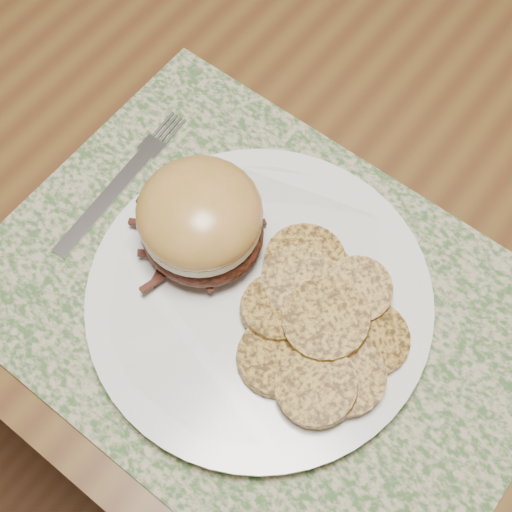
{
  "coord_description": "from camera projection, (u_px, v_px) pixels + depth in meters",
  "views": [
    {
      "loc": [
        -0.05,
        -0.42,
        1.29
      ],
      "look_at": [
        -0.19,
        -0.24,
        0.79
      ],
      "focal_mm": 50.0,
      "sensor_mm": 36.0,
      "label": 1
    }
  ],
  "objects": [
    {
      "name": "pork_sandwich",
      "position": [
        201.0,
        220.0,
        0.55
      ],
      "size": [
        0.11,
        0.11,
        0.08
      ],
      "rotation": [
        0.0,
        0.0,
        -0.13
      ],
      "color": "black",
      "rests_on": "dinner_plate"
    },
    {
      "name": "roasted_potatoes",
      "position": [
        318.0,
        318.0,
        0.54
      ],
      "size": [
        0.17,
        0.16,
        0.03
      ],
      "color": "#AB8132",
      "rests_on": "dinner_plate"
    },
    {
      "name": "ground",
      "position": [
        418.0,
        405.0,
        1.3
      ],
      "size": [
        3.5,
        3.5,
        0.0
      ],
      "primitive_type": "plane",
      "color": "brown",
      "rests_on": "ground"
    },
    {
      "name": "dinner_plate",
      "position": [
        259.0,
        299.0,
        0.57
      ],
      "size": [
        0.26,
        0.26,
        0.02
      ],
      "primitive_type": "cylinder",
      "color": "white",
      "rests_on": "placemat"
    },
    {
      "name": "fork",
      "position": [
        122.0,
        181.0,
        0.62
      ],
      "size": [
        0.03,
        0.17,
        0.0
      ],
      "rotation": [
        0.0,
        0.0,
        0.07
      ],
      "color": "#B5B5BD",
      "rests_on": "placemat"
    },
    {
      "name": "placemat",
      "position": [
        265.0,
        307.0,
        0.58
      ],
      "size": [
        0.45,
        0.33,
        0.0
      ],
      "primitive_type": "cube",
      "color": "#3A5B2F",
      "rests_on": "dining_table"
    }
  ]
}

